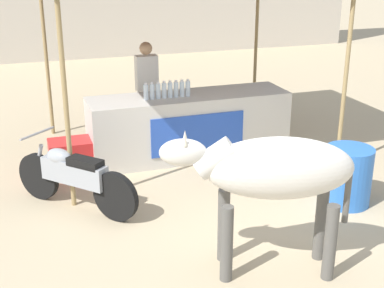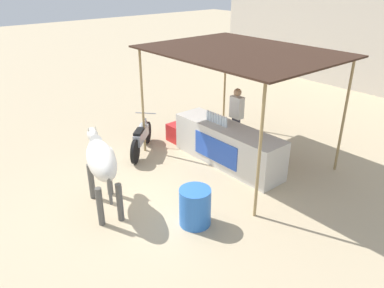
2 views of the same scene
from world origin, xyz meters
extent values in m
plane|color=tan|center=(0.00, 0.00, 0.00)|extent=(60.00, 60.00, 0.00)
cube|color=beige|center=(0.00, 2.20, 0.48)|extent=(3.00, 0.80, 0.96)
cube|color=#264CB2|center=(0.00, 1.79, 0.48)|extent=(1.40, 0.02, 0.58)
cube|color=#382319|center=(0.00, 2.50, 2.69)|extent=(4.20, 3.20, 0.04)
cylinder|color=#997F51|center=(-1.89, 1.06, 1.35)|extent=(0.06, 0.06, 2.69)
cylinder|color=#997F51|center=(1.89, 1.06, 1.35)|extent=(0.06, 0.06, 2.69)
cylinder|color=#997F51|center=(-1.89, 3.94, 1.35)|extent=(0.06, 0.06, 2.69)
cylinder|color=#997F51|center=(1.89, 3.94, 1.35)|extent=(0.06, 0.06, 2.69)
cylinder|color=silver|center=(-0.67, 2.15, 1.07)|extent=(0.07, 0.07, 0.22)
cylinder|color=white|center=(-0.67, 2.15, 1.19)|extent=(0.04, 0.04, 0.03)
cylinder|color=silver|center=(-0.58, 2.15, 1.07)|extent=(0.07, 0.07, 0.22)
cylinder|color=white|center=(-0.58, 2.15, 1.19)|extent=(0.04, 0.04, 0.03)
cylinder|color=silver|center=(-0.48, 2.15, 1.07)|extent=(0.07, 0.07, 0.22)
cylinder|color=white|center=(-0.48, 2.15, 1.19)|extent=(0.04, 0.04, 0.03)
cylinder|color=silver|center=(-0.40, 2.15, 1.07)|extent=(0.07, 0.07, 0.22)
cylinder|color=white|center=(-0.40, 2.15, 1.19)|extent=(0.04, 0.04, 0.03)
cylinder|color=silver|center=(-0.30, 2.15, 1.07)|extent=(0.07, 0.07, 0.22)
cylinder|color=white|center=(-0.30, 2.15, 1.19)|extent=(0.04, 0.04, 0.03)
cylinder|color=silver|center=(-0.21, 2.15, 1.07)|extent=(0.07, 0.07, 0.22)
cylinder|color=white|center=(-0.21, 2.15, 1.19)|extent=(0.04, 0.04, 0.03)
cylinder|color=silver|center=(-0.12, 2.15, 1.07)|extent=(0.07, 0.07, 0.22)
cylinder|color=white|center=(-0.12, 2.15, 1.19)|extent=(0.04, 0.04, 0.03)
cylinder|color=silver|center=(-0.03, 2.15, 1.07)|extent=(0.07, 0.07, 0.22)
cylinder|color=white|center=(-0.03, 2.15, 1.19)|extent=(0.04, 0.04, 0.03)
cylinder|color=#383842|center=(-0.45, 2.95, 0.44)|extent=(0.22, 0.22, 0.88)
cube|color=silver|center=(-0.45, 2.95, 1.16)|extent=(0.34, 0.20, 0.56)
sphere|color=tan|center=(-0.45, 2.95, 1.55)|extent=(0.20, 0.20, 0.20)
cube|color=red|center=(-1.78, 2.10, 0.24)|extent=(0.60, 0.44, 0.48)
cylinder|color=blue|center=(1.33, 0.02, 0.37)|extent=(0.59, 0.59, 0.73)
ellipsoid|color=silver|center=(-0.18, -1.00, 1.08)|extent=(1.49, 0.92, 0.60)
cylinder|color=#575551|center=(-0.70, -1.03, 0.39)|extent=(0.12, 0.12, 0.78)
cylinder|color=#575551|center=(-0.60, -0.68, 0.39)|extent=(0.12, 0.12, 0.78)
cylinder|color=#575551|center=(0.23, -1.32, 0.39)|extent=(0.12, 0.12, 0.78)
cylinder|color=#575551|center=(0.34, -0.97, 0.39)|extent=(0.12, 0.12, 0.78)
cylinder|color=silver|center=(-0.75, -0.82, 1.19)|extent=(0.50, 0.36, 0.41)
ellipsoid|color=silver|center=(-1.04, -0.73, 1.25)|extent=(0.49, 0.34, 0.26)
cone|color=beige|center=(-1.04, -0.81, 1.39)|extent=(0.05, 0.05, 0.10)
cone|color=beige|center=(-1.00, -0.67, 1.39)|extent=(0.05, 0.05, 0.10)
cylinder|color=#575551|center=(0.45, -1.20, 0.81)|extent=(0.06, 0.06, 0.60)
ellipsoid|color=silver|center=(-0.21, -0.76, 1.08)|extent=(0.45, 0.23, 0.32)
cylinder|color=black|center=(-2.27, 1.39, 0.30)|extent=(0.46, 0.50, 0.60)
cylinder|color=black|center=(-1.47, 0.50, 0.30)|extent=(0.46, 0.50, 0.60)
cube|color=#999EA5|center=(-1.87, 0.95, 0.48)|extent=(0.74, 0.79, 0.28)
ellipsoid|color=#999EA5|center=(-2.01, 1.11, 0.64)|extent=(0.39, 0.40, 0.20)
cube|color=black|center=(-1.75, 0.81, 0.64)|extent=(0.43, 0.45, 0.10)
cylinder|color=#99999E|center=(-2.23, 1.36, 0.88)|extent=(0.43, 0.39, 0.03)
cylinder|color=#99999E|center=(-2.25, 1.38, 0.50)|extent=(0.17, 0.18, 0.49)
camera|label=1|loc=(-2.42, -5.07, 3.00)|focal=50.00mm
camera|label=2|loc=(5.68, -3.73, 4.30)|focal=35.00mm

